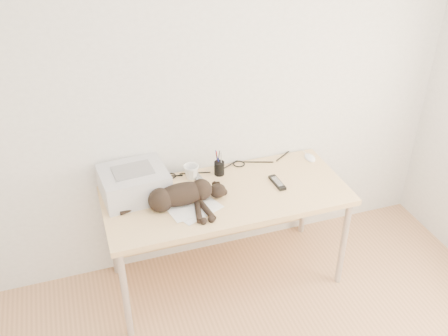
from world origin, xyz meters
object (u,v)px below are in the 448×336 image
object	(u,v)px
desk	(222,202)
printer	(134,183)
pen_cup	(219,168)
mug	(191,172)
mouse	(310,156)
cat	(180,196)

from	to	relation	value
desk	printer	distance (m)	0.62
desk	pen_cup	xyz separation A→B (m)	(0.03, 0.15, 0.18)
printer	mug	distance (m)	0.41
mouse	mug	bearing A→B (deg)	-179.26
printer	mug	xyz separation A→B (m)	(0.40, 0.08, -0.05)
printer	mouse	size ratio (longest dim) A/B	3.69
pen_cup	desk	bearing A→B (deg)	-100.12
desk	cat	bearing A→B (deg)	-159.94
printer	pen_cup	size ratio (longest dim) A/B	2.42
pen_cup	mouse	bearing A→B (deg)	-0.71
pen_cup	printer	bearing A→B (deg)	-173.78
desk	mug	xyz separation A→B (m)	(-0.17, 0.16, 0.18)
cat	mug	bearing A→B (deg)	60.60
pen_cup	mouse	distance (m)	0.69
printer	pen_cup	distance (m)	0.60
desk	cat	world-z (taller)	cat
cat	mug	xyz separation A→B (m)	(0.15, 0.28, -0.02)
printer	mouse	world-z (taller)	printer
printer	cat	size ratio (longest dim) A/B	0.64
desk	printer	bearing A→B (deg)	171.64
cat	mug	distance (m)	0.32
cat	mouse	size ratio (longest dim) A/B	5.75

